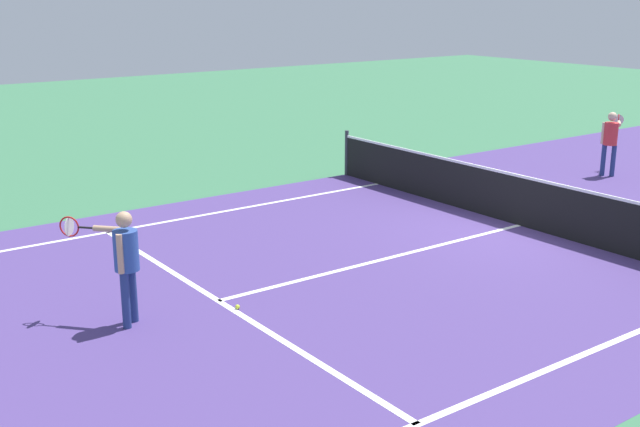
{
  "coord_description": "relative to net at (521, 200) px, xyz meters",
  "views": [
    {
      "loc": [
        9.28,
        -11.39,
        4.21
      ],
      "look_at": [
        0.02,
        -4.64,
        1.0
      ],
      "focal_mm": 44.48,
      "sensor_mm": 36.0,
      "label": 1
    }
  ],
  "objects": [
    {
      "name": "line_center_service",
      "position": [
        0.0,
        -3.2,
        -0.49
      ],
      "size": [
        0.1,
        6.4,
        0.01
      ],
      "primitive_type": "cube",
      "color": "white",
      "rests_on": "ground_plane"
    },
    {
      "name": "tennis_ball_mid_court",
      "position": [
        0.42,
        -6.33,
        -0.46
      ],
      "size": [
        0.07,
        0.07,
        0.07
      ],
      "primitive_type": "sphere",
      "color": "#CCE033",
      "rests_on": "ground_plane"
    },
    {
      "name": "court_surface_inbounds",
      "position": [
        0.0,
        0.0,
        -0.49
      ],
      "size": [
        10.62,
        24.4,
        0.0
      ],
      "primitive_type": "cube",
      "color": "#4C387A",
      "rests_on": "ground_plane"
    },
    {
      "name": "line_service_near",
      "position": [
        0.0,
        -6.4,
        -0.49
      ],
      "size": [
        8.22,
        0.1,
        0.01
      ],
      "primitive_type": "cube",
      "color": "white",
      "rests_on": "ground_plane"
    },
    {
      "name": "line_sideline_left",
      "position": [
        -4.11,
        -5.95,
        -0.49
      ],
      "size": [
        0.1,
        11.89,
        0.01
      ],
      "primitive_type": "cube",
      "color": "white",
      "rests_on": "ground_plane"
    },
    {
      "name": "player_far",
      "position": [
        -1.54,
        4.96,
        0.44
      ],
      "size": [
        0.63,
        1.08,
        1.52
      ],
      "color": "navy",
      "rests_on": "ground_plane"
    },
    {
      "name": "player_near",
      "position": [
        0.02,
        -7.74,
        0.46
      ],
      "size": [
        1.03,
        0.72,
        1.54
      ],
      "color": "navy",
      "rests_on": "ground_plane"
    },
    {
      "name": "ground_plane",
      "position": [
        0.0,
        0.0,
        -0.49
      ],
      "size": [
        60.0,
        60.0,
        0.0
      ],
      "primitive_type": "plane",
      "color": "#38724C"
    },
    {
      "name": "line_sideline_right",
      "position": [
        4.11,
        -5.95,
        -0.49
      ],
      "size": [
        0.1,
        11.89,
        0.01
      ],
      "primitive_type": "cube",
      "color": "white",
      "rests_on": "ground_plane"
    },
    {
      "name": "net",
      "position": [
        0.0,
        0.0,
        0.0
      ],
      "size": [
        10.61,
        0.09,
        1.07
      ],
      "color": "#33383D",
      "rests_on": "ground_plane"
    }
  ]
}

